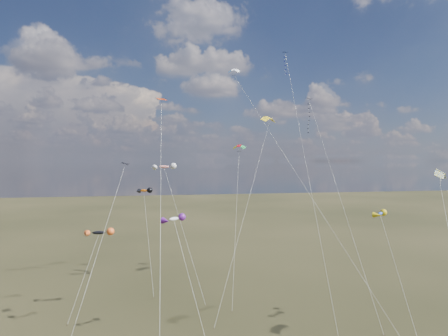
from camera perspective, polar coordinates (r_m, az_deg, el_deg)
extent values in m
cube|color=black|center=(74.14, 12.02, 9.68)|extent=(1.34, 1.35, 0.46)
cylinder|color=silver|center=(60.83, 15.99, -3.15)|extent=(2.37, 26.82, 31.17)
cube|color=#332316|center=(52.43, 21.93, -21.35)|extent=(0.10, 0.10, 0.12)
cube|color=#0B1647|center=(75.33, 8.74, 16.02)|extent=(1.10, 1.09, 0.34)
cylinder|color=silver|center=(58.82, 11.61, 0.79)|extent=(4.06, 28.39, 39.49)
cube|color=black|center=(45.15, -13.93, 0.61)|extent=(0.87, 0.89, 0.26)
cylinder|color=silver|center=(42.17, -18.10, -12.92)|extent=(5.72, 8.92, 19.66)
cube|color=red|center=(44.52, -8.94, 9.70)|extent=(1.26, 1.24, 0.32)
cylinder|color=silver|center=(34.72, -9.08, -9.97)|extent=(1.13, 19.83, 26.70)
cylinder|color=silver|center=(55.95, 3.05, -5.66)|extent=(11.58, 15.11, 26.91)
cube|color=#332316|center=(51.01, -1.45, -21.94)|extent=(0.10, 0.10, 0.12)
cylinder|color=silver|center=(55.40, 11.16, -1.72)|extent=(13.90, 23.69, 34.68)
cylinder|color=silver|center=(61.37, 1.72, -7.09)|extent=(4.95, 16.49, 22.61)
cube|color=#332316|center=(55.84, 1.15, -19.85)|extent=(0.10, 0.10, 0.12)
ellipsoid|color=black|center=(56.52, -17.46, -8.79)|extent=(3.43, 1.25, 1.10)
cylinder|color=silver|center=(55.64, -19.41, -14.43)|extent=(3.29, 4.60, 10.38)
cube|color=#332316|center=(55.34, -21.51, -20.12)|extent=(0.10, 0.10, 0.12)
ellipsoid|color=#DA620C|center=(68.24, -11.39, -3.18)|extent=(2.63, 1.97, 1.02)
cylinder|color=silver|center=(64.51, -10.74, -10.14)|extent=(1.41, 9.54, 15.00)
cube|color=#332316|center=(61.84, -9.99, -17.77)|extent=(0.10, 0.10, 0.12)
ellipsoid|color=white|center=(44.99, -7.15, -7.21)|extent=(2.67, 2.35, 0.93)
cylinder|color=silver|center=(43.37, -4.56, -16.69)|extent=(3.27, 6.79, 13.53)
ellipsoid|color=red|center=(64.05, -8.53, 0.19)|extent=(3.30, 1.35, 1.14)
cylinder|color=silver|center=(60.19, -5.79, -8.97)|extent=(5.16, 9.95, 19.05)
cube|color=#332316|center=(58.18, -2.61, -18.98)|extent=(0.10, 0.10, 0.12)
ellipsoid|color=blue|center=(50.42, 21.44, -6.07)|extent=(2.15, 1.90, 0.84)
cylinder|color=silver|center=(48.56, 23.95, -14.67)|extent=(0.11, 7.87, 13.80)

